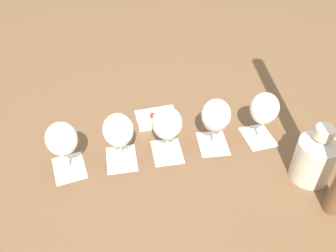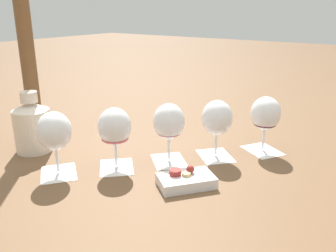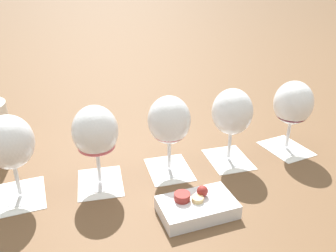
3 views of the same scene
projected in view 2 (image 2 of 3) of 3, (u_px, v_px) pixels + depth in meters
name	position (u px, v px, depth m)	size (l,w,h in m)	color
ground_plane	(168.00, 162.00, 1.06)	(8.00, 8.00, 0.00)	brown
tasting_card_0	(59.00, 173.00, 0.98)	(0.15, 0.15, 0.00)	white
tasting_card_1	(117.00, 167.00, 1.02)	(0.15, 0.15, 0.00)	white
tasting_card_2	(169.00, 161.00, 1.06)	(0.15, 0.15, 0.00)	white
tasting_card_3	(215.00, 156.00, 1.10)	(0.15, 0.15, 0.00)	white
tasting_card_4	(262.00, 150.00, 1.14)	(0.15, 0.14, 0.00)	white
wine_glass_0	(54.00, 134.00, 0.95)	(0.09, 0.09, 0.18)	white
wine_glass_1	(115.00, 129.00, 0.98)	(0.09, 0.09, 0.18)	white
wine_glass_2	(169.00, 124.00, 1.03)	(0.09, 0.09, 0.18)	white
wine_glass_3	(217.00, 120.00, 1.06)	(0.09, 0.09, 0.18)	white
wine_glass_4	(265.00, 116.00, 1.10)	(0.09, 0.09, 0.18)	white
ceramic_vase	(32.00, 126.00, 1.12)	(0.11, 0.11, 0.19)	beige
snack_dish	(186.00, 180.00, 0.91)	(0.16, 0.16, 0.05)	silver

